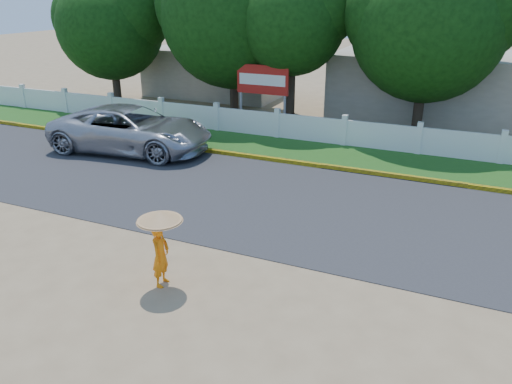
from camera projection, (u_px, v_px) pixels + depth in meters
ground at (221, 274)px, 11.51m from camera, size 120.00×120.00×0.00m
road at (288, 203)px, 15.33m from camera, size 60.00×7.00×0.02m
grass_verge at (334, 155)px, 19.78m from camera, size 60.00×3.50×0.03m
curb at (322, 166)px, 18.32m from camera, size 40.00×0.18×0.16m
fence at (344, 133)px, 20.81m from camera, size 40.00×0.10×1.10m
building_near at (438, 86)px, 25.08m from camera, size 10.00×6.00×3.20m
building_far at (218, 71)px, 30.82m from camera, size 8.00×5.00×2.80m
vehicle at (131, 129)px, 19.96m from camera, size 6.77×3.66×1.80m
monk_with_parasol at (160, 237)px, 10.67m from camera, size 0.99×0.99×1.80m
billboard at (263, 83)px, 22.69m from camera, size 2.50×0.13×2.95m
tree_row at (357, 21)px, 21.99m from camera, size 34.67×7.26×8.48m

